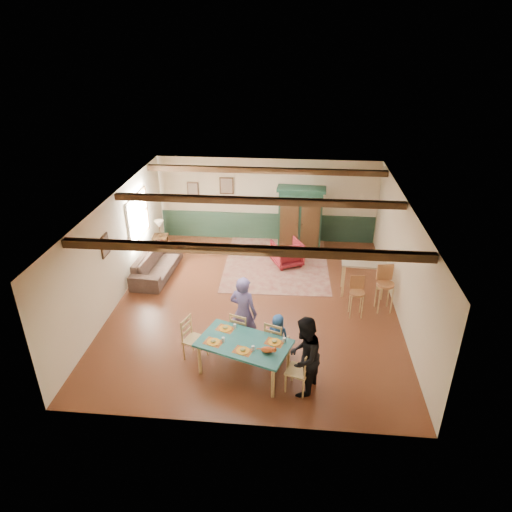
# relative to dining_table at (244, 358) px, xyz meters

# --- Properties ---
(floor) EXTENTS (8.00, 8.00, 0.00)m
(floor) POSITION_rel_dining_table_xyz_m (-0.02, 2.64, -0.37)
(floor) COLOR #512617
(floor) RESTS_ON ground
(wall_back) EXTENTS (7.00, 0.02, 2.70)m
(wall_back) POSITION_rel_dining_table_xyz_m (-0.02, 6.64, 0.98)
(wall_back) COLOR beige
(wall_back) RESTS_ON floor
(wall_left) EXTENTS (0.02, 8.00, 2.70)m
(wall_left) POSITION_rel_dining_table_xyz_m (-3.52, 2.64, 0.98)
(wall_left) COLOR beige
(wall_left) RESTS_ON floor
(wall_right) EXTENTS (0.02, 8.00, 2.70)m
(wall_right) POSITION_rel_dining_table_xyz_m (3.48, 2.64, 0.98)
(wall_right) COLOR beige
(wall_right) RESTS_ON floor
(ceiling) EXTENTS (7.00, 8.00, 0.02)m
(ceiling) POSITION_rel_dining_table_xyz_m (-0.02, 2.64, 2.33)
(ceiling) COLOR white
(ceiling) RESTS_ON wall_back
(wainscot_back) EXTENTS (6.95, 0.03, 0.90)m
(wainscot_back) POSITION_rel_dining_table_xyz_m (-0.02, 6.62, 0.08)
(wainscot_back) COLOR #1D3628
(wainscot_back) RESTS_ON floor
(ceiling_beam_front) EXTENTS (6.95, 0.16, 0.16)m
(ceiling_beam_front) POSITION_rel_dining_table_xyz_m (-0.02, 0.34, 2.24)
(ceiling_beam_front) COLOR black
(ceiling_beam_front) RESTS_ON ceiling
(ceiling_beam_mid) EXTENTS (6.95, 0.16, 0.16)m
(ceiling_beam_mid) POSITION_rel_dining_table_xyz_m (-0.02, 3.04, 2.24)
(ceiling_beam_mid) COLOR black
(ceiling_beam_mid) RESTS_ON ceiling
(ceiling_beam_back) EXTENTS (6.95, 0.16, 0.16)m
(ceiling_beam_back) POSITION_rel_dining_table_xyz_m (-0.02, 5.64, 2.24)
(ceiling_beam_back) COLOR black
(ceiling_beam_back) RESTS_ON ceiling
(window_left) EXTENTS (0.06, 1.60, 1.30)m
(window_left) POSITION_rel_dining_table_xyz_m (-3.49, 4.34, 1.18)
(window_left) COLOR white
(window_left) RESTS_ON wall_left
(picture_left_wall) EXTENTS (0.04, 0.42, 0.52)m
(picture_left_wall) POSITION_rel_dining_table_xyz_m (-3.49, 2.04, 1.38)
(picture_left_wall) COLOR gray
(picture_left_wall) RESTS_ON wall_left
(picture_back_a) EXTENTS (0.45, 0.04, 0.55)m
(picture_back_a) POSITION_rel_dining_table_xyz_m (-1.32, 6.61, 1.43)
(picture_back_a) COLOR gray
(picture_back_a) RESTS_ON wall_back
(picture_back_b) EXTENTS (0.38, 0.04, 0.48)m
(picture_back_b) POSITION_rel_dining_table_xyz_m (-2.42, 6.61, 1.28)
(picture_back_b) COLOR gray
(picture_back_b) RESTS_ON wall_back
(dining_table) EXTENTS (2.02, 1.53, 0.75)m
(dining_table) POSITION_rel_dining_table_xyz_m (0.00, 0.00, 0.00)
(dining_table) COLOR #1F6361
(dining_table) RESTS_ON floor
(dining_chair_far_left) EXTENTS (0.54, 0.55, 0.94)m
(dining_chair_far_left) POSITION_rel_dining_table_xyz_m (-0.14, 0.81, 0.10)
(dining_chair_far_left) COLOR tan
(dining_chair_far_left) RESTS_ON floor
(dining_chair_far_right) EXTENTS (0.54, 0.55, 0.94)m
(dining_chair_far_right) POSITION_rel_dining_table_xyz_m (0.61, 0.54, 0.10)
(dining_chair_far_right) COLOR tan
(dining_chair_far_right) RESTS_ON floor
(dining_chair_end_left) EXTENTS (0.55, 0.54, 0.94)m
(dining_chair_end_left) POSITION_rel_dining_table_xyz_m (-1.08, 0.38, 0.10)
(dining_chair_end_left) COLOR tan
(dining_chair_end_left) RESTS_ON floor
(dining_chair_end_right) EXTENTS (0.55, 0.54, 0.94)m
(dining_chair_end_right) POSITION_rel_dining_table_xyz_m (1.08, -0.38, 0.10)
(dining_chair_end_right) COLOR tan
(dining_chair_end_right) RESTS_ON floor
(person_man) EXTENTS (0.73, 0.59, 1.71)m
(person_man) POSITION_rel_dining_table_xyz_m (-0.11, 0.88, 0.48)
(person_man) COLOR slate
(person_man) RESTS_ON floor
(person_woman) EXTENTS (0.85, 0.96, 1.64)m
(person_woman) POSITION_rel_dining_table_xyz_m (1.17, -0.41, 0.45)
(person_woman) COLOR black
(person_woman) RESTS_ON floor
(person_child) EXTENTS (0.57, 0.46, 1.00)m
(person_child) POSITION_rel_dining_table_xyz_m (0.64, 0.62, 0.13)
(person_child) COLOR #27569E
(person_child) RESTS_ON floor
(cat) EXTENTS (0.38, 0.25, 0.18)m
(cat) POSITION_rel_dining_table_xyz_m (0.48, -0.28, 0.46)
(cat) COLOR orange
(cat) RESTS_ON dining_table
(place_setting_near_left) EXTENTS (0.47, 0.41, 0.11)m
(place_setting_near_left) POSITION_rel_dining_table_xyz_m (-0.60, -0.05, 0.43)
(place_setting_near_left) COLOR orange
(place_setting_near_left) RESTS_ON dining_table
(place_setting_near_center) EXTENTS (0.47, 0.41, 0.11)m
(place_setting_near_center) POSITION_rel_dining_table_xyz_m (0.01, -0.27, 0.43)
(place_setting_near_center) COLOR orange
(place_setting_near_center) RESTS_ON dining_table
(place_setting_far_left) EXTENTS (0.47, 0.41, 0.11)m
(place_setting_far_left) POSITION_rel_dining_table_xyz_m (-0.43, 0.42, 0.43)
(place_setting_far_left) COLOR orange
(place_setting_far_left) RESTS_ON dining_table
(place_setting_far_right) EXTENTS (0.47, 0.41, 0.11)m
(place_setting_far_right) POSITION_rel_dining_table_xyz_m (0.60, 0.05, 0.43)
(place_setting_far_right) COLOR orange
(place_setting_far_right) RESTS_ON dining_table
(area_rug) EXTENTS (3.12, 3.67, 0.01)m
(area_rug) POSITION_rel_dining_table_xyz_m (0.40, 4.84, -0.37)
(area_rug) COLOR tan
(area_rug) RESTS_ON floor
(armoire) EXTENTS (1.48, 0.65, 2.05)m
(armoire) POSITION_rel_dining_table_xyz_m (1.06, 5.89, 0.65)
(armoire) COLOR black
(armoire) RESTS_ON floor
(armchair) EXTENTS (1.05, 1.07, 0.74)m
(armchair) POSITION_rel_dining_table_xyz_m (0.70, 4.85, -0.00)
(armchair) COLOR #56111B
(armchair) RESTS_ON floor
(sofa) EXTENTS (0.97, 2.23, 0.64)m
(sofa) POSITION_rel_dining_table_xyz_m (-2.94, 3.89, -0.05)
(sofa) COLOR #413028
(sofa) RESTS_ON floor
(end_table) EXTENTS (0.48, 0.48, 0.55)m
(end_table) POSITION_rel_dining_table_xyz_m (-3.23, 5.33, -0.10)
(end_table) COLOR black
(end_table) RESTS_ON floor
(table_lamp) EXTENTS (0.30, 0.30, 0.50)m
(table_lamp) POSITION_rel_dining_table_xyz_m (-3.23, 5.33, 0.43)
(table_lamp) COLOR tan
(table_lamp) RESTS_ON end_table
(counter_table) EXTENTS (1.17, 0.72, 0.94)m
(counter_table) POSITION_rel_dining_table_xyz_m (2.71, 3.39, 0.10)
(counter_table) COLOR beige
(counter_table) RESTS_ON floor
(bar_stool_left) EXTENTS (0.37, 0.40, 1.02)m
(bar_stool_left) POSITION_rel_dining_table_xyz_m (2.45, 2.31, 0.14)
(bar_stool_left) COLOR #A26A3F
(bar_stool_left) RESTS_ON floor
(bar_stool_right) EXTENTS (0.46, 0.50, 1.17)m
(bar_stool_right) POSITION_rel_dining_table_xyz_m (3.15, 2.62, 0.21)
(bar_stool_right) COLOR #A26A3F
(bar_stool_right) RESTS_ON floor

